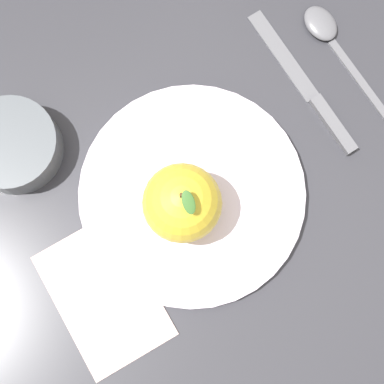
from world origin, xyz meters
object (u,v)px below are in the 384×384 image
at_px(linen_napkin, 104,295).
at_px(spoon, 329,35).
at_px(apple, 182,203).
at_px(side_bowl, 12,145).
at_px(dinner_plate, 192,194).
at_px(knife, 311,94).

bearing_deg(linen_napkin, spoon, 95.40).
height_order(apple, side_bowl, apple).
bearing_deg(dinner_plate, side_bowl, -148.84).
height_order(apple, linen_napkin, apple).
bearing_deg(linen_napkin, side_bowl, 167.99).
distance_m(side_bowl, linen_napkin, 0.20).
xyz_separation_m(apple, spoon, (-0.03, 0.27, -0.05)).
distance_m(side_bowl, knife, 0.35).
bearing_deg(spoon, side_bowl, -113.12).
xyz_separation_m(dinner_plate, side_bowl, (-0.18, -0.11, 0.01)).
bearing_deg(apple, spoon, 96.44).
relative_size(spoon, linen_napkin, 1.08).
relative_size(knife, linen_napkin, 1.32).
distance_m(apple, spoon, 0.28).
height_order(dinner_plate, knife, dinner_plate).
height_order(knife, spoon, spoon).
height_order(side_bowl, knife, side_bowl).
height_order(knife, linen_napkin, knife).
distance_m(spoon, linen_napkin, 0.40).
xyz_separation_m(apple, knife, (0.01, 0.20, -0.05)).
bearing_deg(side_bowl, linen_napkin, -12.01).
distance_m(knife, spoon, 0.08).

